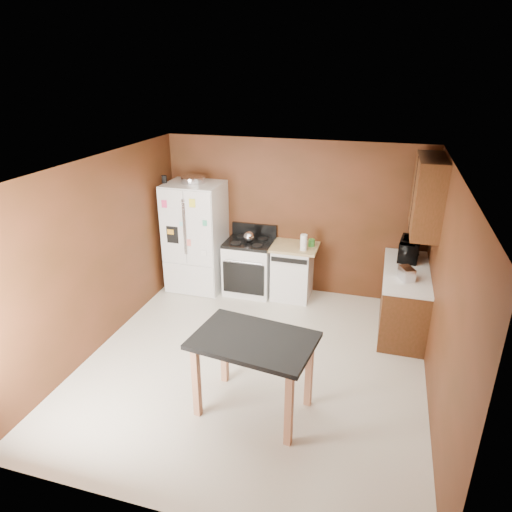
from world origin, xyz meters
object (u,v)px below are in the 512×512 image
at_px(microwave, 409,250).
at_px(island, 254,350).
at_px(paper_towel, 304,242).
at_px(pen_cup, 164,179).
at_px(toaster, 406,274).
at_px(green_canister, 311,243).
at_px(gas_range, 250,266).
at_px(refrigerator, 196,237).
at_px(kettle, 249,237).
at_px(roasting_pan, 193,180).
at_px(dishwasher, 292,271).

distance_m(microwave, island, 3.13).
bearing_deg(paper_towel, pen_cup, -178.88).
bearing_deg(toaster, green_canister, 123.22).
bearing_deg(microwave, gas_range, 95.81).
xyz_separation_m(toaster, refrigerator, (-3.32, 0.74, -0.09)).
height_order(kettle, paper_towel, paper_towel).
height_order(roasting_pan, refrigerator, roasting_pan).
height_order(roasting_pan, gas_range, roasting_pan).
height_order(pen_cup, island, pen_cup).
xyz_separation_m(green_canister, island, (-0.12, -2.82, -0.18)).
bearing_deg(island, kettle, 107.94).
relative_size(kettle, refrigerator, 0.10).
bearing_deg(microwave, pen_cup, 98.52).
height_order(microwave, refrigerator, refrigerator).
bearing_deg(paper_towel, dishwasher, 144.13).
bearing_deg(toaster, dishwasher, 129.18).
bearing_deg(dishwasher, refrigerator, -177.01).
xyz_separation_m(kettle, paper_towel, (0.90, -0.07, 0.03)).
height_order(toaster, refrigerator, refrigerator).
relative_size(pen_cup, kettle, 0.67).
xyz_separation_m(toaster, dishwasher, (-1.69, 0.82, -0.53)).
bearing_deg(toaster, refrigerator, 142.61).
xyz_separation_m(kettle, toaster, (2.40, -0.76, -0.00)).
height_order(paper_towel, dishwasher, paper_towel).
distance_m(pen_cup, gas_range, 1.95).
xyz_separation_m(green_canister, microwave, (1.46, -0.13, 0.09)).
height_order(refrigerator, dishwasher, refrigerator).
bearing_deg(green_canister, pen_cup, -174.27).
distance_m(toaster, refrigerator, 3.40).
bearing_deg(green_canister, refrigerator, -175.75).
xyz_separation_m(pen_cup, kettle, (1.36, 0.11, -0.87)).
bearing_deg(pen_cup, toaster, -9.71).
bearing_deg(dishwasher, gas_range, -178.06).
height_order(kettle, green_canister, kettle).
bearing_deg(gas_range, toaster, -18.35).
bearing_deg(microwave, roasting_pan, 96.18).
height_order(kettle, island, kettle).
xyz_separation_m(gas_range, island, (0.88, -2.74, 0.31)).
relative_size(roasting_pan, paper_towel, 1.56).
height_order(kettle, gas_range, gas_range).
height_order(green_canister, gas_range, gas_range).
relative_size(paper_towel, green_canister, 2.19).
bearing_deg(kettle, toaster, -17.46).
relative_size(pen_cup, paper_towel, 0.48).
xyz_separation_m(roasting_pan, kettle, (0.93, -0.04, -0.86)).
xyz_separation_m(green_canister, gas_range, (-1.00, -0.08, -0.49)).
xyz_separation_m(paper_towel, island, (-0.03, -2.63, -0.24)).
height_order(pen_cup, refrigerator, pen_cup).
height_order(green_canister, dishwasher, green_canister).
bearing_deg(roasting_pan, kettle, -2.41).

